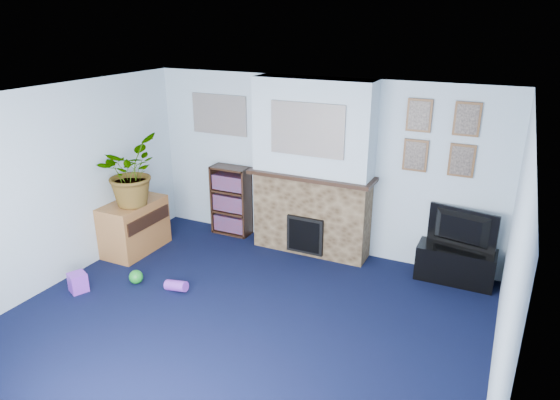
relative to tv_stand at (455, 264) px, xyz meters
The scene contains 26 objects.
floor 2.82m from the tv_stand, 133.85° to the right, with size 5.00×4.50×0.01m, color black.
ceiling 3.56m from the tv_stand, 133.85° to the right, with size 5.00×4.50×0.01m, color white.
wall_back 2.19m from the tv_stand, behind, with size 5.00×0.04×2.40m, color silver.
wall_front 4.80m from the tv_stand, 114.49° to the right, with size 5.00×0.04×2.40m, color silver.
wall_left 4.99m from the tv_stand, 155.48° to the right, with size 0.04×4.50×2.40m, color silver.
wall_right 2.32m from the tv_stand, 74.84° to the right, with size 0.04×4.50×2.40m, color silver.
chimney_breast 2.17m from the tv_stand, behind, with size 1.72×0.50×2.40m.
collage_main 2.50m from the tv_stand, behind, with size 1.00×0.03×0.68m, color gray.
collage_left 3.84m from the tv_stand, behind, with size 0.90×0.03×0.58m, color gray.
portrait_tl 1.90m from the tv_stand, 162.90° to the left, with size 0.30×0.03×0.40m, color brown.
portrait_tr 1.79m from the tv_stand, 116.57° to the left, with size 0.30×0.03×0.40m, color brown.
portrait_bl 1.45m from the tv_stand, 162.90° to the left, with size 0.30×0.03×0.40m, color brown.
portrait_br 1.29m from the tv_stand, 116.57° to the left, with size 0.30×0.03×0.40m, color brown.
tv_stand is the anchor object (origin of this frame).
television 0.46m from the tv_stand, 90.00° to the left, with size 0.84×0.11×0.49m, color black.
bookshelf 3.28m from the tv_stand, behind, with size 0.58×0.28×1.05m.
sideboard 4.32m from the tv_stand, 166.14° to the right, with size 0.52×0.93×0.72m, color #9D6332.
potted_plant 4.39m from the tv_stand, 165.33° to the right, with size 0.83×0.72×0.92m, color #26661E.
mantel_clock 2.23m from the tv_stand, behind, with size 0.11×0.07×0.15m, color gold.
mantel_candle 1.97m from the tv_stand, behind, with size 0.05×0.05×0.14m, color #B2BFC6.
mantel_teddy 2.62m from the tv_stand, behind, with size 0.14×0.14×0.14m, color slate.
mantel_can 1.58m from the tv_stand, behind, with size 0.06×0.06×0.11m, color purple.
green_crate 4.36m from the tv_stand, 166.35° to the right, with size 0.37×0.29×0.29m, color #198C26.
toy_ball 3.98m from the tv_stand, 153.37° to the right, with size 0.17×0.17×0.17m, color #198C26.
toy_block 4.63m from the tv_stand, 151.20° to the right, with size 0.19×0.19×0.23m, color purple.
toy_tube 3.45m from the tv_stand, 150.11° to the right, with size 0.13×0.13×0.28m, color purple.
Camera 1 is at (2.37, -3.92, 3.13)m, focal length 32.00 mm.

